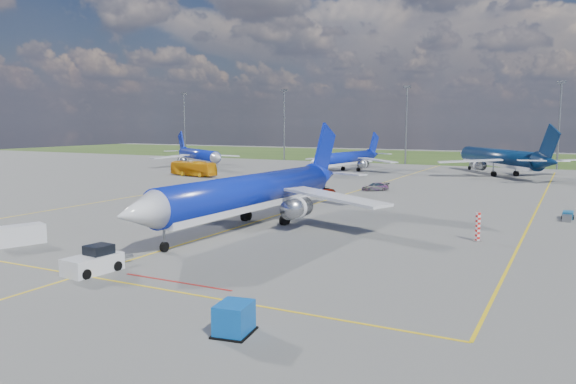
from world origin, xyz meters
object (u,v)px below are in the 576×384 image
at_px(pushback_tug, 94,262).
at_px(service_car_c, 375,187).
at_px(main_airliner, 252,227).
at_px(uld_container, 234,318).
at_px(service_car_a, 196,192).
at_px(bg_jet_n, 498,175).
at_px(apron_bus, 193,169).
at_px(bg_jet_nw, 199,167).
at_px(bg_jet_nnw, 346,171).
at_px(warning_post, 478,227).
at_px(service_van, 20,235).
at_px(service_car_b, 324,190).
at_px(baggage_tug_w, 568,216).
at_px(baggage_tug_c, 232,187).

bearing_deg(pushback_tug, service_car_c, 93.29).
bearing_deg(pushback_tug, main_airliner, 93.28).
bearing_deg(uld_container, service_car_a, 119.80).
relative_size(bg_jet_n, apron_bus, 3.62).
xyz_separation_m(bg_jet_nw, bg_jet_nnw, (40.58, 5.98, 0.00)).
xyz_separation_m(warning_post, pushback_tug, (-25.73, -26.83, -0.62)).
relative_size(apron_bus, service_car_c, 2.48).
relative_size(service_van, service_car_b, 0.97).
bearing_deg(service_car_a, bg_jet_n, 72.09).
relative_size(bg_jet_nw, service_car_b, 7.82).
height_order(service_van, baggage_tug_w, service_van).
xyz_separation_m(main_airliner, pushback_tug, (-0.92, -23.23, 0.88)).
distance_m(service_car_c, baggage_tug_c, 25.85).
bearing_deg(bg_jet_nw, baggage_tug_w, -82.54).
bearing_deg(service_car_a, main_airliner, -26.43).
xyz_separation_m(pushback_tug, baggage_tug_w, (33.70, 45.41, -0.44)).
xyz_separation_m(main_airliner, uld_container, (16.44, -29.29, 0.91)).
relative_size(bg_jet_nw, pushback_tug, 5.48).
distance_m(apron_bus, service_car_c, 46.17).
distance_m(bg_jet_nw, bg_jet_nnw, 41.02).
height_order(service_car_c, baggage_tug_w, service_car_c).
distance_m(bg_jet_nw, pushback_tug, 108.49).
distance_m(warning_post, service_car_b, 40.97).
relative_size(warning_post, bg_jet_n, 0.07).
relative_size(service_car_b, service_car_c, 0.93).
bearing_deg(baggage_tug_c, bg_jet_nw, 142.29).
relative_size(main_airliner, baggage_tug_w, 10.60).
distance_m(pushback_tug, service_car_a, 47.26).
distance_m(warning_post, bg_jet_nnw, 82.96).
relative_size(warning_post, bg_jet_nw, 0.08).
bearing_deg(service_car_a, uld_container, -37.16).
distance_m(service_car_b, service_car_c, 10.35).
bearing_deg(warning_post, service_car_b, 136.20).
height_order(bg_jet_nnw, baggage_tug_w, bg_jet_nnw).
distance_m(service_car_c, baggage_tug_w, 36.00).
bearing_deg(baggage_tug_c, service_van, -72.64).
height_order(pushback_tug, service_car_b, pushback_tug).
bearing_deg(bg_jet_nnw, uld_container, -64.39).
relative_size(apron_bus, service_car_b, 2.67).
xyz_separation_m(bg_jet_nnw, main_airliner, (17.62, -74.87, 0.00)).
xyz_separation_m(pushback_tug, service_car_a, (-21.21, 42.24, -0.23)).
xyz_separation_m(warning_post, service_car_a, (-46.94, 15.41, -0.85)).
bearing_deg(uld_container, main_airliner, 110.49).
bearing_deg(warning_post, uld_container, -104.28).
relative_size(pushback_tug, service_van, 1.47).
relative_size(bg_jet_nw, baggage_tug_c, 7.21).
distance_m(bg_jet_nw, service_car_c, 66.35).
distance_m(service_van, service_car_c, 61.50).
height_order(pushback_tug, apron_bus, apron_bus).
bearing_deg(bg_jet_n, service_car_b, 30.72).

